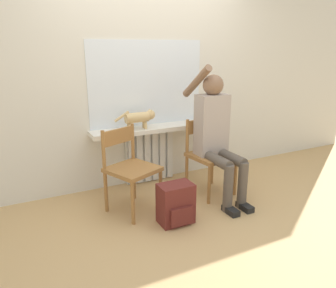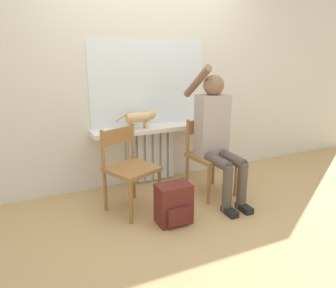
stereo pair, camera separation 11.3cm
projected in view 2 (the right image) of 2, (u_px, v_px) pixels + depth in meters
name	position (u px, v px, depth m)	size (l,w,h in m)	color
ground_plane	(197.00, 223.00, 3.11)	(12.00, 12.00, 0.00)	tan
wall_with_window	(147.00, 70.00, 3.80)	(7.00, 0.06, 2.70)	silver
radiator	(151.00, 155.00, 4.02)	(0.61, 0.08, 0.66)	silver
windowsill	(154.00, 129.00, 3.84)	(1.46, 0.28, 0.05)	white
window_glass	(149.00, 83.00, 3.81)	(1.41, 0.01, 0.97)	white
chair_left	(129.00, 167.00, 3.27)	(0.57, 0.57, 0.85)	#9E6B38
chair_right	(210.00, 154.00, 3.65)	(0.49, 0.49, 0.85)	#9E6B38
person	(217.00, 132.00, 3.47)	(0.36, 1.01, 1.44)	brown
cat	(141.00, 117.00, 3.69)	(0.49, 0.11, 0.22)	#DBB77A
backpack	(174.00, 204.00, 3.07)	(0.32, 0.24, 0.39)	maroon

